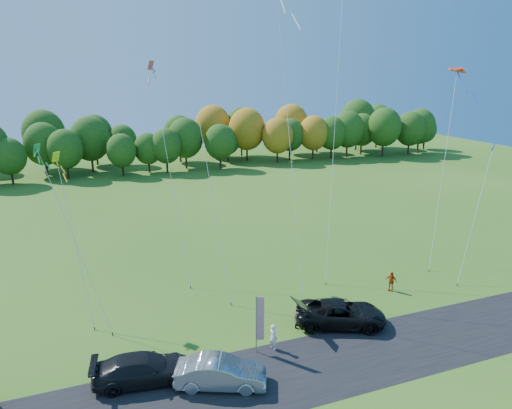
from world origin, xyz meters
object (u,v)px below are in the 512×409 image
object	(u,v)px
black_suv	(341,313)
person_east	(391,281)
feather_flag	(259,318)
silver_sedan	(221,373)

from	to	relation	value
black_suv	person_east	bearing A→B (deg)	-41.54
black_suv	feather_flag	bearing A→B (deg)	122.00
black_suv	silver_sedan	xyz separation A→B (m)	(-9.26, -3.18, -0.02)
person_east	feather_flag	xyz separation A→B (m)	(-12.45, -4.04, 1.53)
silver_sedan	feather_flag	xyz separation A→B (m)	(3.03, 2.15, 1.50)
feather_flag	silver_sedan	bearing A→B (deg)	-144.64
person_east	feather_flag	world-z (taller)	feather_flag
person_east	black_suv	bearing A→B (deg)	-101.39
black_suv	feather_flag	distance (m)	6.49
black_suv	silver_sedan	size ratio (longest dim) A/B	1.22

